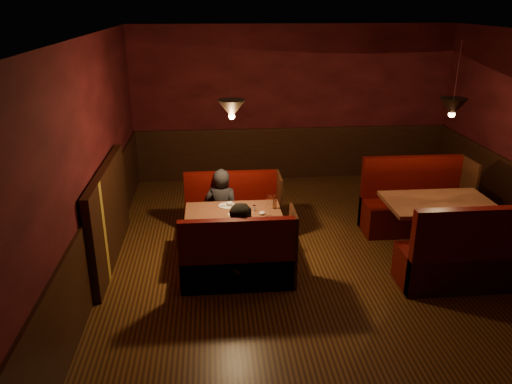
{
  "coord_description": "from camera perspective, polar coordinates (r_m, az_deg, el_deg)",
  "views": [
    {
      "loc": [
        -1.53,
        -5.76,
        3.3
      ],
      "look_at": [
        -0.98,
        0.28,
        0.95
      ],
      "focal_mm": 35.0,
      "sensor_mm": 36.0,
      "label": 1
    }
  ],
  "objects": [
    {
      "name": "diner_a",
      "position": [
        7.23,
        -3.97,
        0.03
      ],
      "size": [
        0.57,
        0.44,
        1.4
      ],
      "primitive_type": "imported",
      "rotation": [
        0.0,
        0.0,
        2.91
      ],
      "color": "black",
      "rests_on": "ground"
    },
    {
      "name": "diner_b",
      "position": [
        5.98,
        -1.4,
        -4.6
      ],
      "size": [
        0.68,
        0.53,
        1.4
      ],
      "primitive_type": "imported",
      "rotation": [
        0.0,
        0.0,
        0.0
      ],
      "color": "black",
      "rests_on": "ground"
    },
    {
      "name": "second_table",
      "position": [
        7.14,
        20.01,
        -2.51
      ],
      "size": [
        1.41,
        0.9,
        0.79
      ],
      "color": "#582F1E",
      "rests_on": "ground"
    },
    {
      "name": "second_bench_near",
      "position": [
        6.58,
        22.98,
        -7.27
      ],
      "size": [
        1.55,
        0.58,
        1.11
      ],
      "color": "#370404",
      "rests_on": "ground"
    },
    {
      "name": "main_table",
      "position": [
        6.65,
        -2.46,
        -3.51
      ],
      "size": [
        1.27,
        0.77,
        0.89
      ],
      "color": "#582F1E",
      "rests_on": "ground"
    },
    {
      "name": "main_bench_far",
      "position": [
        7.4,
        -2.6,
        -2.75
      ],
      "size": [
        1.39,
        0.5,
        0.95
      ],
      "color": "#370404",
      "rests_on": "ground"
    },
    {
      "name": "second_bench_far",
      "position": [
        7.94,
        17.57,
        -1.65
      ],
      "size": [
        1.55,
        0.58,
        1.11
      ],
      "color": "#370404",
      "rests_on": "ground"
    },
    {
      "name": "main_bench_near",
      "position": [
        6.11,
        -1.96,
        -8.19
      ],
      "size": [
        1.39,
        0.5,
        0.95
      ],
      "color": "#370404",
      "rests_on": "ground"
    },
    {
      "name": "room",
      "position": [
        6.34,
        6.54,
        0.27
      ],
      "size": [
        6.02,
        7.02,
        2.92
      ],
      "color": "#371C0E",
      "rests_on": "ground"
    }
  ]
}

